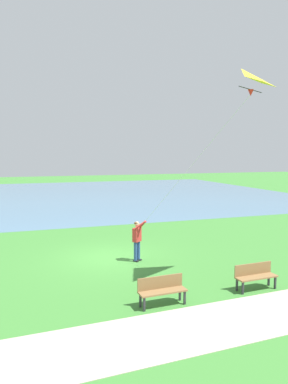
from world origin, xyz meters
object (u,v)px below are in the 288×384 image
person_kite_flyer (137,237)px  park_bench_far_walkway (255,275)px  park_bench_near_walkway (162,289)px  flying_kite (241,85)px

person_kite_flyer → park_bench_far_walkway: bearing=33.2°
park_bench_far_walkway → person_kite_flyer: bearing=-146.8°
person_kite_flyer → park_bench_near_walkway: size_ratio=1.20×
park_bench_near_walkway → park_bench_far_walkway: (-0.16, 3.50, 0.00)m
flying_kite → park_bench_near_walkway: flying_kite is taller
flying_kite → park_bench_far_walkway: bearing=4.7°
park_bench_near_walkway → park_bench_far_walkway: bearing=92.7°
person_kite_flyer → flying_kite: 7.37m
flying_kite → park_bench_near_walkway: 7.45m
flying_kite → person_kite_flyer: bearing=-140.2°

